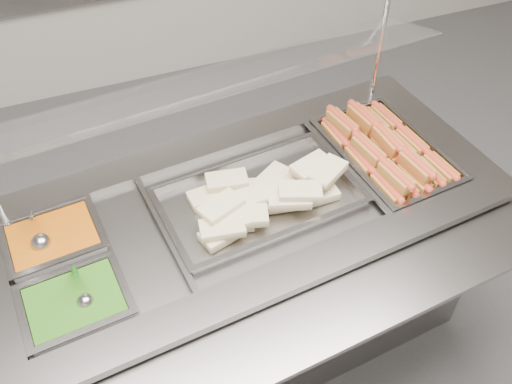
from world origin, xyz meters
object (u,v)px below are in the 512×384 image
object	(u,v)px
pan_hotdogs	(385,157)
steam_counter	(245,277)
pan_wraps	(258,201)
ladle	(41,242)
serving_spoon	(84,296)
sneeze_guard	(213,84)

from	to	relation	value
pan_hotdogs	steam_counter	bearing A→B (deg)	-174.34
pan_wraps	ladle	world-z (taller)	ladle
steam_counter	pan_wraps	world-z (taller)	pan_wraps
ladle	serving_spoon	distance (m)	0.26
sneeze_guard	ladle	size ratio (longest dim) A/B	8.79
steam_counter	ladle	xyz separation A→B (m)	(-0.63, 0.06, 0.41)
pan_wraps	serving_spoon	distance (m)	0.62
steam_counter	ladle	world-z (taller)	ladle
steam_counter	pan_wraps	bearing A→B (deg)	5.66
ladle	pan_wraps	bearing A→B (deg)	-4.29
ladle	sneeze_guard	bearing A→B (deg)	12.98
sneeze_guard	steam_counter	bearing A→B (deg)	-84.34
pan_hotdogs	ladle	bearing A→B (deg)	179.97
pan_hotdogs	pan_wraps	world-z (taller)	same
sneeze_guard	pan_wraps	size ratio (longest dim) A/B	2.33
serving_spoon	steam_counter	bearing A→B (deg)	19.35
sneeze_guard	ladle	world-z (taller)	sneeze_guard
pan_hotdogs	pan_wraps	distance (m)	0.51
ladle	serving_spoon	size ratio (longest dim) A/B	1.09
sneeze_guard	serving_spoon	bearing A→B (deg)	-143.41
steam_counter	serving_spoon	xyz separation A→B (m)	(-0.54, -0.19, 0.41)
sneeze_guard	serving_spoon	world-z (taller)	sneeze_guard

